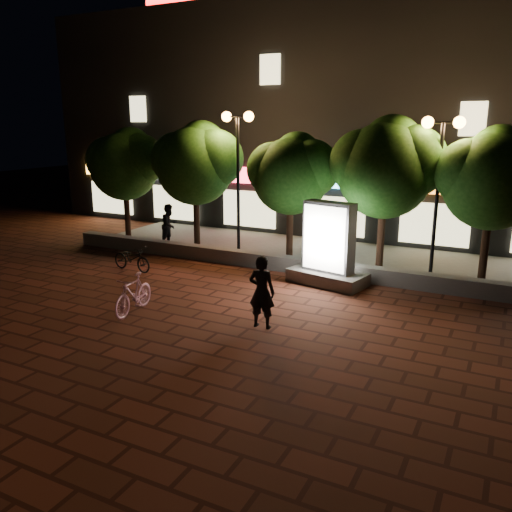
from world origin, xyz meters
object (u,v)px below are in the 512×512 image
Objects in this scene: tree_mid at (293,171)px; scooter_parked at (132,258)px; tree_far_right at (495,175)px; pedestrian at (170,225)px; ad_kiosk at (328,251)px; rider at (262,292)px; street_lamp_left at (238,147)px; scooter_pink at (133,294)px; tree_far_left at (126,162)px; tree_left at (197,161)px; street_lamp_right at (441,156)px; tree_right at (387,164)px.

tree_mid reaches higher than scooter_parked.
tree_far_right is 11.87m from pedestrian.
ad_kiosk is 4.14m from rider.
street_lamp_left is 3.10× the size of pedestrian.
tree_far_right is at bearing -85.34° from pedestrian.
tree_mid is 1.75× the size of ad_kiosk.
street_lamp_left is at bearing -25.37° from scooter_parked.
street_lamp_left is 7.56m from scooter_pink.
scooter_pink reaches higher than scooter_parked.
tree_far_left is 7.50m from tree_mid.
tree_far_left is 10.16m from ad_kiosk.
tree_far_left reaches higher than tree_mid.
tree_left is 1.03× the size of tree_far_right.
scooter_parked is (-4.23, -3.80, -2.79)m from tree_mid.
street_lamp_right is 4.44m from ad_kiosk.
tree_mid is 6.33m from scooter_parked.
tree_far_right is 0.92× the size of street_lamp_left.
tree_left is 2.86× the size of scooter_pink.
tree_far_right is (14.00, 0.00, 0.08)m from tree_far_left.
street_lamp_right reaches higher than rider.
tree_left is at bearing 2.73° from scooter_parked.
tree_far_left is 5.77m from scooter_parked.
tree_mid is at bearing -0.00° from tree_far_left.
tree_right is 1.70m from street_lamp_right.
street_lamp_left is (1.95, -0.26, 0.58)m from tree_left.
street_lamp_left is 4.36m from pedestrian.
street_lamp_left is 1.04× the size of street_lamp_right.
street_lamp_right is at bearing -3.04° from tree_mid.
street_lamp_left reaches higher than rider.
tree_far_left is at bearing 177.24° from street_lamp_left.
pedestrian reaches higher than scooter_parked.
pedestrian is (-5.11, -0.41, -2.30)m from tree_mid.
scooter_pink is (-4.85, -6.94, -3.05)m from tree_right.
tree_right is 1.97× the size of ad_kiosk.
pedestrian is (-10.06, -0.15, -2.98)m from street_lamp_right.
scooter_pink is at bearing -124.96° from tree_right.
tree_mid is 5.00m from street_lamp_right.
tree_far_right is 1.66m from street_lamp_right.
tree_mid is 3.32m from tree_right.
tree_far_right is at bearing 9.61° from street_lamp_right.
tree_far_right is 2.63× the size of rider.
tree_right reaches higher than tree_far_left.
tree_mid reaches higher than scooter_pink.
tree_far_left is at bearing 123.14° from scooter_pink.
street_lamp_right is at bearing -170.39° from tree_far_right.
ad_kiosk is at bearing -101.14° from pedestrian.
scooter_pink is 4.13m from scooter_parked.
tree_mid is at bearing -82.76° from pedestrian.
tree_far_right reaches higher than scooter_parked.
tree_left is 1.09× the size of tree_mid.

